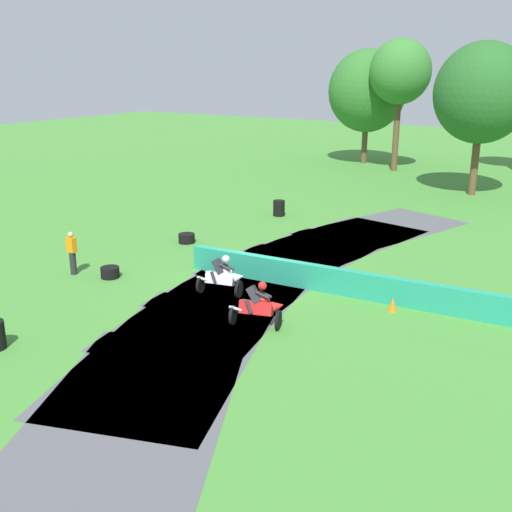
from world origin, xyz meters
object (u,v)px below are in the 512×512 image
(traffic_cone, at_px, (393,304))
(tire_stack_mid_b, at_px, (110,272))
(tire_stack_mid_a, at_px, (187,238))
(motorcycle_chase_red, at_px, (259,306))
(tire_stack_near, at_px, (279,208))
(track_marshal, at_px, (72,253))
(motorcycle_lead_white, at_px, (222,276))

(traffic_cone, bearing_deg, tire_stack_mid_b, -165.83)
(tire_stack_mid_a, relative_size, tire_stack_mid_b, 1.05)
(motorcycle_chase_red, xyz_separation_m, tire_stack_near, (-6.51, 12.32, -0.24))
(track_marshal, bearing_deg, motorcycle_chase_red, -1.96)
(tire_stack_near, distance_m, tire_stack_mid_b, 11.59)
(tire_stack_mid_a, height_order, tire_stack_mid_b, same)
(traffic_cone, bearing_deg, track_marshal, -165.39)
(motorcycle_lead_white, distance_m, tire_stack_mid_a, 6.60)
(tire_stack_mid_a, bearing_deg, traffic_cone, -14.14)
(motorcycle_chase_red, bearing_deg, track_marshal, 178.04)
(motorcycle_chase_red, distance_m, traffic_cone, 4.41)
(motorcycle_chase_red, relative_size, track_marshal, 1.03)
(tire_stack_mid_a, xyz_separation_m, track_marshal, (-0.92, -5.56, 0.62))
(motorcycle_chase_red, height_order, traffic_cone, motorcycle_chase_red)
(motorcycle_chase_red, bearing_deg, traffic_cone, 47.32)
(tire_stack_near, height_order, traffic_cone, tire_stack_near)
(tire_stack_mid_b, bearing_deg, traffic_cone, 14.17)
(motorcycle_lead_white, bearing_deg, track_marshal, -167.96)
(tire_stack_near, bearing_deg, motorcycle_lead_white, -69.19)
(motorcycle_lead_white, distance_m, tire_stack_mid_b, 4.58)
(motorcycle_lead_white, bearing_deg, traffic_cone, 17.35)
(tire_stack_mid_b, xyz_separation_m, traffic_cone, (9.88, 2.49, 0.02))
(tire_stack_mid_a, distance_m, traffic_cone, 10.71)
(tire_stack_mid_b, xyz_separation_m, track_marshal, (-1.42, -0.45, 0.62))
(motorcycle_lead_white, xyz_separation_m, tire_stack_near, (-4.10, 10.77, -0.24))
(tire_stack_mid_a, relative_size, traffic_cone, 1.63)
(traffic_cone, bearing_deg, tire_stack_mid_a, 165.86)
(motorcycle_chase_red, distance_m, tire_stack_mid_a, 9.44)
(tire_stack_mid_b, distance_m, traffic_cone, 10.19)
(motorcycle_chase_red, bearing_deg, tire_stack_mid_b, 173.92)
(motorcycle_lead_white, height_order, tire_stack_near, motorcycle_lead_white)
(motorcycle_chase_red, xyz_separation_m, tire_stack_mid_a, (-7.40, 5.84, -0.44))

